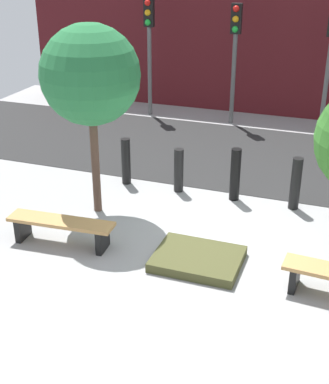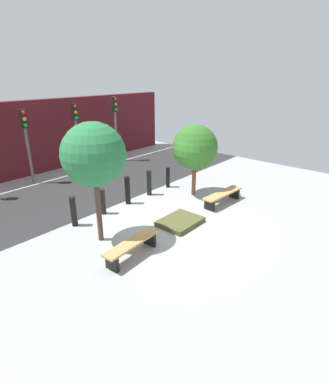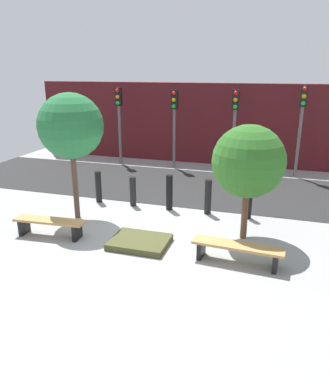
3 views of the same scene
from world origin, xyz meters
The scene contains 12 objects.
ground_plane centered at (0.00, 0.00, 0.00)m, with size 18.00×18.00×0.00m, color #959595.
road_strip centered at (0.00, 4.54, 0.01)m, with size 18.00×4.38×0.01m, color #272727.
building_facade centered at (0.00, 8.41, 1.75)m, with size 16.20×0.50×3.49m, color #511419.
bench_left centered at (-2.36, -0.63, 0.33)m, with size 1.87×0.53×0.46m.
planter_bed centered at (0.00, -0.43, 0.08)m, with size 1.38×1.09×0.16m, color #434424.
tree_behind_left_bench centered at (-2.36, 0.74, 2.60)m, with size 1.76×1.76×3.50m.
bollard_far_left centered at (-2.35, 2.10, 0.50)m, with size 0.19×0.19×1.00m, color black.
bollard_left centered at (-1.18, 2.10, 0.46)m, with size 0.20×0.20×0.92m, color black.
bollard_center centered at (0.00, 2.10, 0.54)m, with size 0.20×0.20×1.07m, color black.
bollard_right centered at (1.18, 2.10, 0.52)m, with size 0.20×0.20×1.04m, color black.
traffic_light_west centered at (-3.73, 7.02, 2.31)m, with size 0.28×0.27×3.32m.
traffic_light_mid_west centered at (-1.24, 7.02, 2.27)m, with size 0.28×0.27×3.26m.
Camera 1 is at (1.99, -7.49, 4.68)m, focal length 50.00 mm.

